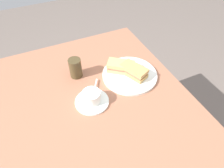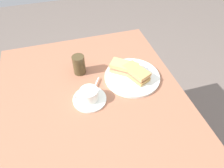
% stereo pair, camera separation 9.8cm
% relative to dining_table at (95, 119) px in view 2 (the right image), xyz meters
% --- Properties ---
extents(dining_table, '(1.11, 0.88, 0.77)m').
position_rel_dining_table_xyz_m(dining_table, '(0.00, 0.00, 0.00)').
color(dining_table, '#9D6248').
rests_on(dining_table, ground_plane).
extents(sandwich_plate, '(0.28, 0.28, 0.01)m').
position_rel_dining_table_xyz_m(sandwich_plate, '(0.12, -0.23, 0.13)').
color(sandwich_plate, white).
rests_on(sandwich_plate, dining_table).
extents(sandwich_front, '(0.15, 0.12, 0.05)m').
position_rel_dining_table_xyz_m(sandwich_front, '(0.11, -0.25, 0.16)').
color(sandwich_front, tan).
rests_on(sandwich_front, sandwich_plate).
extents(sandwich_back, '(0.14, 0.15, 0.05)m').
position_rel_dining_table_xyz_m(sandwich_back, '(0.16, -0.20, 0.16)').
color(sandwich_back, tan).
rests_on(sandwich_back, sandwich_plate).
extents(coffee_saucer, '(0.16, 0.16, 0.01)m').
position_rel_dining_table_xyz_m(coffee_saucer, '(0.03, 0.01, 0.12)').
color(coffee_saucer, white).
rests_on(coffee_saucer, dining_table).
extents(coffee_cup, '(0.08, 0.11, 0.06)m').
position_rel_dining_table_xyz_m(coffee_cup, '(0.03, 0.01, 0.16)').
color(coffee_cup, white).
rests_on(coffee_cup, coffee_saucer).
extents(spoon, '(0.09, 0.06, 0.01)m').
position_rel_dining_table_xyz_m(spoon, '(0.10, -0.03, 0.13)').
color(spoon, silver).
rests_on(spoon, coffee_saucer).
extents(drinking_glass, '(0.06, 0.06, 0.10)m').
position_rel_dining_table_xyz_m(drinking_glass, '(0.24, 0.02, 0.17)').
color(drinking_glass, '#483A21').
rests_on(drinking_glass, dining_table).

